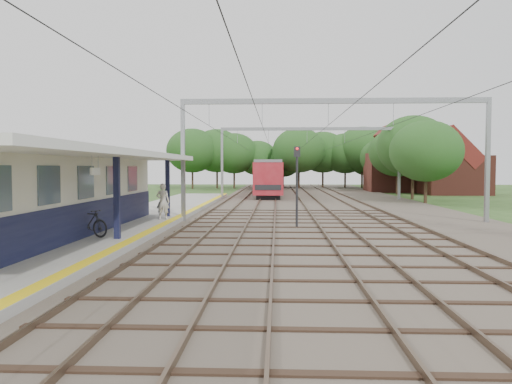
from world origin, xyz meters
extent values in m
plane|color=#2D4C1E|center=(0.00, 0.00, 0.00)|extent=(160.00, 160.00, 0.00)
cube|color=#473D33|center=(4.00, 30.00, 0.05)|extent=(18.00, 90.00, 0.10)
cube|color=gray|center=(-7.50, 14.00, 0.17)|extent=(5.00, 52.00, 0.35)
cube|color=yellow|center=(-5.25, 14.00, 0.35)|extent=(0.45, 52.00, 0.01)
cube|color=beige|center=(-8.90, 7.00, 2.05)|extent=(3.20, 18.00, 3.40)
cube|color=#111436|center=(-7.28, 7.00, 1.05)|extent=(0.06, 18.00, 1.40)
cube|color=slate|center=(-7.27, 7.00, 2.55)|extent=(0.05, 16.00, 1.30)
cube|color=#111436|center=(-5.90, 6.00, 1.95)|extent=(0.22, 0.22, 3.20)
cube|color=#111436|center=(-5.90, 15.00, 1.95)|extent=(0.22, 0.22, 3.20)
cube|color=silver|center=(-7.80, 6.00, 3.67)|extent=(6.40, 20.00, 0.24)
cube|color=white|center=(-6.00, 4.00, 3.00)|extent=(0.06, 0.85, 0.26)
cube|color=brown|center=(-4.22, 30.00, 0.17)|extent=(0.07, 88.00, 0.15)
cube|color=brown|center=(-2.78, 30.00, 0.17)|extent=(0.07, 88.00, 0.15)
cube|color=brown|center=(-1.22, 30.00, 0.17)|extent=(0.07, 88.00, 0.15)
cube|color=brown|center=(0.22, 30.00, 0.17)|extent=(0.07, 88.00, 0.15)
cube|color=brown|center=(2.48, 30.00, 0.17)|extent=(0.07, 88.00, 0.15)
cube|color=brown|center=(3.92, 30.00, 0.17)|extent=(0.07, 88.00, 0.15)
cube|color=brown|center=(6.08, 30.00, 0.17)|extent=(0.07, 88.00, 0.15)
cube|color=brown|center=(7.52, 30.00, 0.17)|extent=(0.07, 88.00, 0.15)
cube|color=gray|center=(-5.00, 15.00, 3.50)|extent=(0.22, 0.22, 7.00)
cube|color=gray|center=(12.00, 15.00, 3.50)|extent=(0.22, 0.22, 7.00)
cube|color=gray|center=(3.50, 15.00, 6.85)|extent=(17.00, 0.20, 0.30)
cube|color=gray|center=(-5.00, 35.00, 3.50)|extent=(0.22, 0.22, 7.00)
cube|color=gray|center=(12.00, 35.00, 3.50)|extent=(0.22, 0.22, 7.00)
cube|color=gray|center=(3.50, 35.00, 6.85)|extent=(17.00, 0.20, 0.30)
cylinder|color=black|center=(-3.50, 30.00, 5.50)|extent=(0.02, 88.00, 0.02)
cylinder|color=black|center=(-0.50, 30.00, 5.50)|extent=(0.02, 88.00, 0.02)
cylinder|color=black|center=(3.20, 30.00, 5.50)|extent=(0.02, 88.00, 0.02)
cylinder|color=black|center=(6.80, 30.00, 5.50)|extent=(0.02, 88.00, 0.02)
cylinder|color=#382619|center=(-10.00, 61.00, 1.44)|extent=(0.28, 0.28, 2.88)
ellipsoid|color=#2A4E1C|center=(-10.00, 61.00, 4.96)|extent=(6.72, 6.72, 5.76)
cylinder|color=#382619|center=(-4.00, 63.00, 1.26)|extent=(0.28, 0.28, 2.52)
ellipsoid|color=#2A4E1C|center=(-4.00, 63.00, 4.34)|extent=(5.88, 5.88, 5.04)
cylinder|color=#382619|center=(2.00, 60.00, 1.62)|extent=(0.28, 0.28, 3.24)
ellipsoid|color=#2A4E1C|center=(2.00, 60.00, 5.58)|extent=(7.56, 7.56, 6.48)
cylinder|color=#382619|center=(8.00, 62.00, 1.35)|extent=(0.28, 0.28, 2.70)
ellipsoid|color=#2A4E1C|center=(8.00, 62.00, 4.65)|extent=(6.30, 6.30, 5.40)
cylinder|color=#382619|center=(14.50, 38.00, 1.26)|extent=(0.28, 0.28, 2.52)
ellipsoid|color=#2A4E1C|center=(14.50, 38.00, 4.34)|extent=(5.88, 5.88, 5.04)
cylinder|color=#382619|center=(15.00, 54.00, 1.44)|extent=(0.28, 0.28, 2.88)
ellipsoid|color=#2A4E1C|center=(15.00, 54.00, 4.96)|extent=(6.72, 6.72, 5.76)
cube|color=brown|center=(21.00, 46.00, 2.25)|extent=(7.00, 6.00, 4.50)
cube|color=maroon|center=(21.00, 46.00, 5.40)|extent=(4.99, 6.12, 4.99)
cube|color=brown|center=(16.00, 52.00, 2.50)|extent=(8.00, 6.00, 5.00)
cube|color=maroon|center=(16.00, 52.00, 5.90)|extent=(5.52, 6.12, 5.52)
imported|color=beige|center=(-5.79, 13.30, 1.32)|extent=(0.71, 0.47, 1.94)
imported|color=black|center=(-7.20, 6.43, 0.93)|extent=(1.98, 1.26, 1.16)
cube|color=black|center=(-0.50, 41.61, 0.32)|extent=(2.27, 16.24, 0.44)
cube|color=maroon|center=(-0.50, 41.61, 2.09)|extent=(2.84, 17.65, 3.08)
cube|color=black|center=(-0.50, 41.61, 2.40)|extent=(2.88, 16.24, 0.88)
cube|color=slate|center=(-0.50, 41.61, 3.75)|extent=(2.62, 17.65, 0.28)
cube|color=black|center=(-0.50, 59.86, 0.32)|extent=(2.27, 16.24, 0.44)
cube|color=maroon|center=(-0.50, 59.86, 2.09)|extent=(2.84, 17.65, 3.08)
cube|color=black|center=(-0.50, 59.86, 2.40)|extent=(2.88, 16.24, 0.88)
cube|color=slate|center=(-0.50, 59.86, 3.75)|extent=(2.62, 17.65, 0.28)
cylinder|color=black|center=(1.35, 12.06, 1.91)|extent=(0.15, 0.15, 3.83)
cube|color=black|center=(1.35, 12.06, 3.93)|extent=(0.32, 0.24, 0.53)
sphere|color=red|center=(1.35, 11.96, 4.08)|extent=(0.13, 0.13, 0.13)
camera|label=1|loc=(0.36, -13.16, 3.13)|focal=35.00mm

